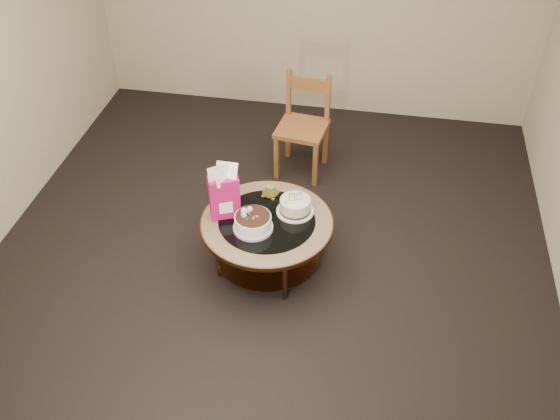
% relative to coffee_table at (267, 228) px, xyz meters
% --- Properties ---
extents(ground, '(5.00, 5.00, 0.00)m').
position_rel_coffee_table_xyz_m(ground, '(-0.00, 0.00, -0.38)').
color(ground, black).
rests_on(ground, ground).
extents(room_walls, '(4.52, 5.02, 2.61)m').
position_rel_coffee_table_xyz_m(room_walls, '(-0.00, 0.00, 1.16)').
color(room_walls, tan).
rests_on(room_walls, ground).
extents(coffee_table, '(1.02, 1.02, 0.46)m').
position_rel_coffee_table_xyz_m(coffee_table, '(0.00, 0.00, 0.00)').
color(coffee_table, brown).
rests_on(coffee_table, ground).
extents(decorated_cake, '(0.30, 0.30, 0.17)m').
position_rel_coffee_table_xyz_m(decorated_cake, '(-0.08, -0.11, 0.14)').
color(decorated_cake, '#CCA2E5').
rests_on(decorated_cake, coffee_table).
extents(cream_cake, '(0.29, 0.29, 0.19)m').
position_rel_coffee_table_xyz_m(cream_cake, '(0.19, 0.14, 0.14)').
color(cream_cake, silver).
rests_on(cream_cake, coffee_table).
extents(gift_bag, '(0.25, 0.22, 0.45)m').
position_rel_coffee_table_xyz_m(gift_bag, '(-0.33, 0.01, 0.30)').
color(gift_bag, '#C4125E').
rests_on(gift_bag, coffee_table).
extents(pillar_candle, '(0.13, 0.13, 0.10)m').
position_rel_coffee_table_xyz_m(pillar_candle, '(-0.03, 0.31, 0.11)').
color(pillar_candle, '#D6BB58').
rests_on(pillar_candle, coffee_table).
extents(dining_chair, '(0.49, 0.49, 0.94)m').
position_rel_coffee_table_xyz_m(dining_chair, '(0.07, 1.35, 0.10)').
color(dining_chair, brown).
rests_on(dining_chair, ground).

